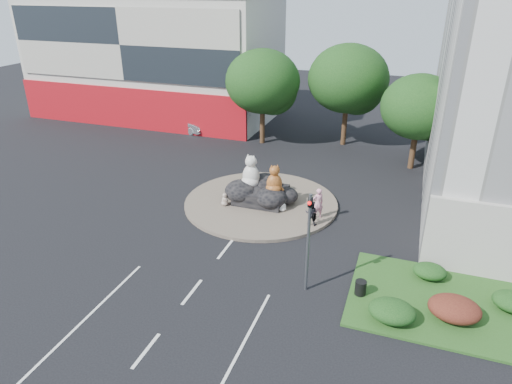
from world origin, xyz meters
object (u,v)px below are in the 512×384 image
cat_white (251,170)px  kitten_calico (225,199)px  parked_car (184,123)px  pedestrian_pink (318,203)px  kitten_white (283,205)px  litter_bin (361,288)px  cat_tabby (274,179)px  pedestrian_dark (311,213)px

cat_white → kitten_calico: size_ratio=2.56×
parked_car → pedestrian_pink: bearing=-117.7°
cat_white → kitten_white: size_ratio=2.67×
litter_bin → pedestrian_pink: bearing=117.9°
cat_tabby → kitten_white: cat_tabby is taller
parked_car → litter_bin: 28.56m
kitten_calico → kitten_white: 3.75m
kitten_white → litter_bin: size_ratio=1.19×
parked_car → litter_bin: (19.85, -20.53, -0.34)m
kitten_calico → litter_bin: (9.50, -6.33, -0.16)m
cat_tabby → litter_bin: 10.00m
pedestrian_pink → kitten_calico: bearing=-33.9°
cat_white → pedestrian_dark: (4.56, -2.15, -1.26)m
cat_tabby → parked_car: size_ratio=0.39×
kitten_white → litter_bin: kitten_white is taller
kitten_calico → parked_car: parked_car is taller
pedestrian_pink → parked_car: pedestrian_pink is taller
cat_white → cat_tabby: cat_white is taller
kitten_calico → litter_bin: bearing=-13.0°
kitten_calico → parked_car: bearing=146.8°
cat_white → litter_bin: 11.48m
pedestrian_dark → pedestrian_pink: bearing=-99.7°
cat_tabby → litter_bin: cat_tabby is taller
parked_car → litter_bin: bearing=-123.3°
cat_tabby → pedestrian_pink: cat_tabby is taller
pedestrian_dark → parked_car: 21.97m
cat_white → kitten_calico: (-1.26, -1.47, -1.58)m
kitten_white → litter_bin: 8.94m
kitten_calico → kitten_white: bearing=28.1°
cat_white → parked_car: bearing=144.9°
kitten_white → parked_car: bearing=119.4°
cat_tabby → parked_car: 18.74m
cat_white → kitten_white: (2.46, -0.99, -1.59)m
kitten_calico → parked_car: size_ratio=0.18×
cat_tabby → parked_car: cat_tabby is taller
pedestrian_dark → cat_tabby: bearing=-32.0°
pedestrian_dark → litter_bin: 6.77m
cat_white → pedestrian_pink: size_ratio=1.15×
kitten_white → litter_bin: bearing=-66.0°
cat_white → parked_car: size_ratio=0.45×
cat_white → kitten_white: bearing=-9.3°
cat_white → pedestrian_dark: 5.20m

